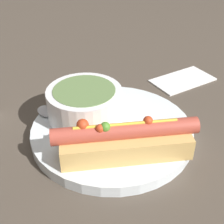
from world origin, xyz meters
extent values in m
plane|color=#4C4238|center=(0.00, 0.00, 0.00)|extent=(4.00, 4.00, 0.00)
cylinder|color=white|center=(0.00, 0.00, 0.01)|extent=(0.25, 0.25, 0.02)
cube|color=#DBAD60|center=(0.01, -0.06, 0.03)|extent=(0.18, 0.07, 0.03)
cylinder|color=#B24738|center=(0.01, -0.06, 0.06)|extent=(0.20, 0.04, 0.02)
sphere|color=#C63F1E|center=(-0.04, -0.06, 0.07)|extent=(0.02, 0.02, 0.02)
sphere|color=#518C2D|center=(-0.01, -0.07, 0.07)|extent=(0.01, 0.01, 0.01)
sphere|color=#C63F1E|center=(-0.02, -0.07, 0.07)|extent=(0.01, 0.01, 0.01)
sphere|color=#C63F1E|center=(0.04, -0.06, 0.07)|extent=(0.01, 0.01, 0.01)
cylinder|color=gold|center=(0.01, -0.06, 0.07)|extent=(0.14, 0.01, 0.01)
cylinder|color=white|center=(-0.04, 0.03, 0.04)|extent=(0.12, 0.12, 0.05)
cylinder|color=#66844C|center=(-0.04, 0.03, 0.06)|extent=(0.10, 0.10, 0.01)
cube|color=#B7B7BC|center=(-0.05, -0.01, 0.02)|extent=(0.08, 0.09, 0.00)
ellipsoid|color=#B7B7BC|center=(-0.10, 0.05, 0.02)|extent=(0.05, 0.05, 0.01)
cube|color=white|center=(0.16, 0.17, 0.00)|extent=(0.15, 0.12, 0.01)
camera|label=1|loc=(-0.03, -0.39, 0.32)|focal=50.00mm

